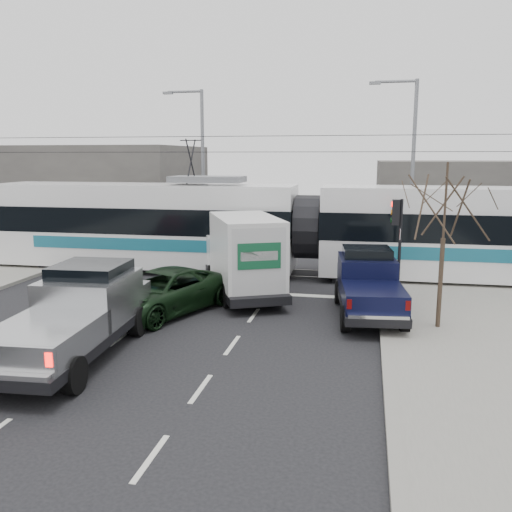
% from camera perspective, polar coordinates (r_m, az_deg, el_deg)
% --- Properties ---
extents(ground, '(120.00, 120.00, 0.00)m').
position_cam_1_polar(ground, '(16.16, -8.45, -8.86)').
color(ground, black).
rests_on(ground, ground).
extents(sidewalk_right, '(6.00, 60.00, 0.15)m').
position_cam_1_polar(sidewalk_right, '(15.67, 24.80, -10.08)').
color(sidewalk_right, gray).
rests_on(sidewalk_right, ground).
extents(rails, '(60.00, 1.60, 0.03)m').
position_cam_1_polar(rails, '(25.44, -0.77, -1.57)').
color(rails, '#33302D').
rests_on(rails, ground).
extents(building_left, '(14.00, 10.00, 6.00)m').
position_cam_1_polar(building_left, '(41.19, -16.55, 6.82)').
color(building_left, '#66615C').
rests_on(building_left, ground).
extents(building_right, '(12.00, 10.00, 5.00)m').
position_cam_1_polar(building_right, '(38.98, 21.51, 5.61)').
color(building_right, '#66615C').
rests_on(building_right, ground).
extents(bare_tree, '(2.40, 2.40, 5.00)m').
position_cam_1_polar(bare_tree, '(17.02, 19.28, 4.75)').
color(bare_tree, '#47382B').
rests_on(bare_tree, ground).
extents(traffic_signal, '(0.44, 0.44, 3.60)m').
position_cam_1_polar(traffic_signal, '(20.99, 14.64, 3.08)').
color(traffic_signal, black).
rests_on(traffic_signal, ground).
extents(street_lamp_near, '(2.38, 0.25, 9.00)m').
position_cam_1_polar(street_lamp_near, '(28.37, 15.82, 9.67)').
color(street_lamp_near, slate).
rests_on(street_lamp_near, ground).
extents(street_lamp_far, '(2.38, 0.25, 9.00)m').
position_cam_1_polar(street_lamp_far, '(31.76, -5.95, 10.05)').
color(street_lamp_far, slate).
rests_on(street_lamp_far, ground).
extents(catenary, '(60.00, 0.20, 7.00)m').
position_cam_1_polar(catenary, '(24.92, -0.79, 7.17)').
color(catenary, black).
rests_on(catenary, ground).
extents(tram, '(29.49, 3.30, 6.01)m').
position_cam_1_polar(tram, '(24.19, 5.36, 2.87)').
color(tram, white).
rests_on(tram, ground).
extents(silver_pickup, '(2.64, 6.57, 2.34)m').
position_cam_1_polar(silver_pickup, '(15.49, -18.11, -5.63)').
color(silver_pickup, black).
rests_on(silver_pickup, ground).
extents(box_truck, '(4.52, 6.55, 3.11)m').
position_cam_1_polar(box_truck, '(20.83, -1.33, 0.01)').
color(box_truck, black).
rests_on(box_truck, ground).
extents(navy_pickup, '(2.48, 5.37, 2.19)m').
position_cam_1_polar(navy_pickup, '(18.74, 11.71, -2.83)').
color(navy_pickup, black).
rests_on(navy_pickup, ground).
extents(green_car, '(4.34, 5.90, 1.49)m').
position_cam_1_polar(green_car, '(18.80, -9.81, -3.76)').
color(green_car, black).
rests_on(green_car, ground).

